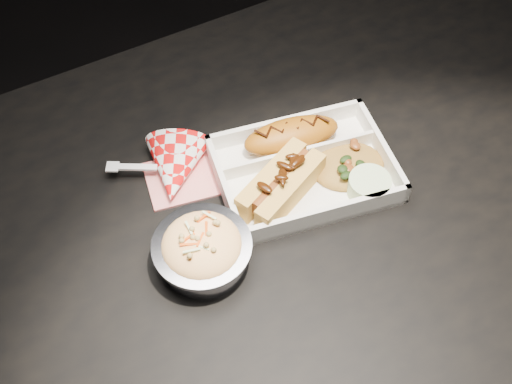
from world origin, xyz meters
TOP-DOWN VIEW (x-y plane):
  - floor at (0.00, 0.00)m, footprint 4.00×4.00m
  - dining_table at (0.00, 0.00)m, footprint 1.20×0.80m
  - food_tray at (0.02, 0.02)m, footprint 0.28×0.23m
  - fried_pastry at (0.03, 0.07)m, footprint 0.16×0.09m
  - hotdog at (-0.03, 0.00)m, footprint 0.15×0.11m
  - fried_rice_mound at (0.08, -0.01)m, footprint 0.12×0.11m
  - cupcake_liner at (0.08, -0.06)m, footprint 0.06×0.06m
  - foil_coleslaw_cup at (-0.17, -0.04)m, footprint 0.13×0.13m
  - napkin_fork at (-0.14, 0.11)m, footprint 0.16×0.15m

SIDE VIEW (x-z plane):
  - floor at x=0.00m, z-range -0.05..0.00m
  - dining_table at x=0.00m, z-range 0.28..1.03m
  - food_tray at x=0.02m, z-range 0.74..0.78m
  - napkin_fork at x=-0.14m, z-range 0.72..0.82m
  - cupcake_liner at x=0.08m, z-range 0.76..0.79m
  - fried_rice_mound at x=0.08m, z-range 0.76..0.79m
  - fried_pastry at x=0.03m, z-range 0.76..0.80m
  - foil_coleslaw_cup at x=-0.17m, z-range 0.75..0.82m
  - hotdog at x=-0.03m, z-range 0.75..0.81m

